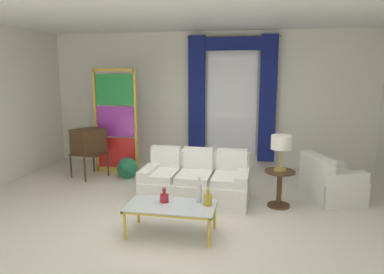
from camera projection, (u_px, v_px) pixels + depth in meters
The scene contains 15 objects.
ground_plane at pixel (178, 216), 5.44m from camera, with size 16.00×16.00×0.00m, color silver.
wall_rear at pixel (208, 100), 8.13m from camera, with size 8.00×0.12×3.00m, color white.
ceiling_slab at pixel (188, 15), 5.67m from camera, with size 8.00×7.60×0.04m, color white.
curtained_window at pixel (232, 90), 7.82m from camera, with size 2.00×0.17×2.70m.
couch_white_long at pixel (196, 182), 6.10m from camera, with size 1.78×0.96×0.86m.
coffee_table at pixel (171, 208), 4.78m from camera, with size 1.18×0.62×0.41m.
bottle_blue_decanter at pixel (199, 192), 4.84m from camera, with size 0.07×0.07×0.35m.
bottle_crystal_tall at pixel (164, 197), 4.87m from camera, with size 0.12×0.12×0.20m.
bottle_amber_squat at pixel (208, 199), 4.75m from camera, with size 0.11×0.11×0.24m.
vintage_tv at pixel (88, 142), 7.33m from camera, with size 0.72×0.76×1.35m.
armchair_white at pixel (329, 184), 6.03m from camera, with size 1.05×1.04×0.80m.
stained_glass_divider at pixel (116, 124), 7.60m from camera, with size 0.95×0.05×2.20m.
peacock_figurine at pixel (125, 169), 7.21m from camera, with size 0.44×0.60×0.50m.
round_side_table at pixel (279, 185), 5.77m from camera, with size 0.48×0.48×0.59m.
table_lamp_brass at pixel (281, 144), 5.65m from camera, with size 0.32×0.32×0.57m.
Camera 1 is at (1.18, -5.00, 2.16)m, focal length 33.81 mm.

